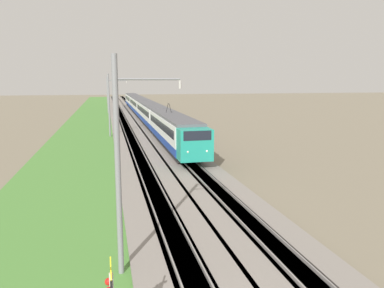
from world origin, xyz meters
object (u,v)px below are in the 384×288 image
Objects in this scene: catenary_mast_near at (119,166)px; catenary_mast_far at (108,94)px; catenary_mast_distant at (107,90)px; passenger_train at (144,108)px; catenary_mast_mid at (109,105)px.

catenary_mast_far is at bearing -0.00° from catenary_mast_near.
catenary_mast_near is 1.00× the size of catenary_mast_far.
catenary_mast_far is 37.47m from catenary_mast_distant.
passenger_train is 21.79m from catenary_mast_mid.
catenary_mast_distant is (54.31, 6.69, 2.18)m from passenger_train.
catenary_mast_far is 0.98× the size of catenary_mast_distant.
catenary_mast_near is at bearing 180.00° from catenary_mast_mid.
passenger_train is 10.08× the size of catenary_mast_mid.
catenary_mast_far is at bearing 0.00° from catenary_mast_mid.
passenger_train is 10.03× the size of catenary_mast_far.
catenary_mast_distant is at bearing 0.00° from catenary_mast_mid.
catenary_mast_far is at bearing -158.32° from passenger_train.
catenary_mast_near is at bearing -6.57° from passenger_train.
catenary_mast_mid is (37.47, -0.00, -0.03)m from catenary_mast_near.
catenary_mast_mid is 37.47m from catenary_mast_far.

